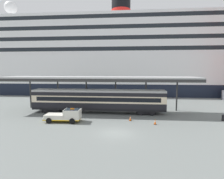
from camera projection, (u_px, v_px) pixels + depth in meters
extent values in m
plane|color=slate|center=(116.00, 133.00, 21.83)|extent=(400.00, 400.00, 0.00)
cube|color=black|center=(142.00, 86.00, 64.79)|extent=(170.21, 28.30, 3.56)
cube|color=white|center=(142.00, 70.00, 64.16)|extent=(170.21, 28.30, 8.32)
cube|color=white|center=(142.00, 53.00, 63.56)|extent=(156.59, 26.04, 3.16)
cube|color=black|center=(145.00, 48.00, 50.70)|extent=(149.78, 0.12, 1.14)
cube|color=white|center=(142.00, 44.00, 63.23)|extent=(150.33, 25.00, 3.16)
cube|color=black|center=(145.00, 37.00, 50.89)|extent=(143.79, 0.12, 1.14)
cube|color=white|center=(142.00, 35.00, 62.90)|extent=(144.07, 23.96, 3.16)
cube|color=black|center=(146.00, 26.00, 51.07)|extent=(137.80, 0.12, 1.14)
cube|color=white|center=(143.00, 25.00, 62.56)|extent=(137.80, 22.91, 3.16)
cube|color=black|center=(146.00, 15.00, 51.25)|extent=(131.81, 0.12, 1.14)
cylinder|color=black|center=(121.00, 9.00, 62.67)|extent=(6.47, 6.47, 8.20)
cylinder|color=red|center=(121.00, 14.00, 62.84)|extent=(6.66, 6.66, 2.46)
cylinder|color=white|center=(11.00, 19.00, 66.66)|extent=(1.00, 1.00, 3.52)
sphere|color=white|center=(11.00, 8.00, 66.24)|extent=(4.40, 4.40, 4.40)
cube|color=#B3B3B3|center=(99.00, 77.00, 32.11)|extent=(34.13, 5.94, 0.25)
cube|color=#2D2D2D|center=(96.00, 80.00, 29.30)|extent=(34.13, 0.20, 0.50)
cylinder|color=#2D2D2D|center=(30.00, 93.00, 36.31)|extent=(0.28, 0.28, 6.12)
cylinder|color=#2D2D2D|center=(58.00, 93.00, 35.78)|extent=(0.28, 0.28, 6.12)
cylinder|color=#2D2D2D|center=(86.00, 93.00, 35.25)|extent=(0.28, 0.28, 6.12)
cylinder|color=#2D2D2D|center=(116.00, 94.00, 34.72)|extent=(0.28, 0.28, 6.12)
cylinder|color=#2D2D2D|center=(146.00, 94.00, 34.19)|extent=(0.28, 0.28, 6.12)
cylinder|color=#2D2D2D|center=(177.00, 94.00, 33.66)|extent=(0.28, 0.28, 6.12)
cube|color=black|center=(98.00, 108.00, 32.18)|extent=(23.09, 2.80, 0.40)
cube|color=black|center=(98.00, 104.00, 32.11)|extent=(23.09, 2.80, 0.90)
cube|color=beige|center=(98.00, 99.00, 32.00)|extent=(23.09, 2.80, 1.20)
cube|color=black|center=(97.00, 100.00, 30.64)|extent=(21.24, 0.08, 0.72)
cube|color=black|center=(98.00, 93.00, 31.90)|extent=(23.09, 2.80, 0.60)
cube|color=#ADADAD|center=(98.00, 91.00, 31.85)|extent=(23.09, 2.69, 0.36)
cube|color=black|center=(53.00, 109.00, 32.99)|extent=(3.20, 2.35, 0.50)
cylinder|color=black|center=(45.00, 111.00, 31.92)|extent=(0.84, 0.12, 0.84)
cylinder|color=black|center=(55.00, 111.00, 31.75)|extent=(0.84, 0.12, 0.84)
cube|color=black|center=(146.00, 111.00, 31.44)|extent=(3.20, 2.35, 0.50)
cylinder|color=black|center=(141.00, 113.00, 30.37)|extent=(0.84, 0.12, 0.84)
cylinder|color=black|center=(152.00, 113.00, 30.20)|extent=(0.84, 0.12, 0.84)
cube|color=silver|center=(63.00, 118.00, 26.60)|extent=(5.28, 2.21, 0.36)
cube|color=#F2B20C|center=(63.00, 119.00, 26.61)|extent=(5.28, 2.23, 0.12)
cube|color=silver|center=(72.00, 113.00, 26.45)|extent=(2.37, 2.01, 1.10)
cube|color=#19232D|center=(72.00, 111.00, 26.41)|extent=(2.15, 1.92, 0.44)
cube|color=orange|center=(72.00, 109.00, 26.38)|extent=(0.57, 0.22, 0.16)
cube|color=silver|center=(56.00, 115.00, 26.62)|extent=(2.99, 2.04, 0.36)
cylinder|color=black|center=(76.00, 117.00, 27.52)|extent=(0.81, 0.28, 0.80)
cylinder|color=black|center=(72.00, 121.00, 25.54)|extent=(0.81, 0.28, 0.80)
cylinder|color=black|center=(54.00, 117.00, 27.70)|extent=(0.81, 0.28, 0.80)
cylinder|color=black|center=(49.00, 121.00, 25.71)|extent=(0.81, 0.28, 0.80)
cube|color=black|center=(130.00, 121.00, 27.14)|extent=(0.36, 0.36, 0.04)
cone|color=#EA590F|center=(130.00, 118.00, 27.10)|extent=(0.30, 0.30, 0.74)
cylinder|color=white|center=(130.00, 118.00, 27.09)|extent=(0.17, 0.17, 0.10)
cube|color=black|center=(155.00, 124.00, 25.30)|extent=(0.36, 0.36, 0.04)
cone|color=#EA590F|center=(155.00, 122.00, 25.26)|extent=(0.30, 0.30, 0.68)
cylinder|color=white|center=(155.00, 122.00, 25.26)|extent=(0.17, 0.17, 0.10)
cylinder|color=black|center=(223.00, 118.00, 27.12)|extent=(0.44, 0.44, 0.70)
sphere|color=black|center=(223.00, 116.00, 27.08)|extent=(0.48, 0.48, 0.48)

